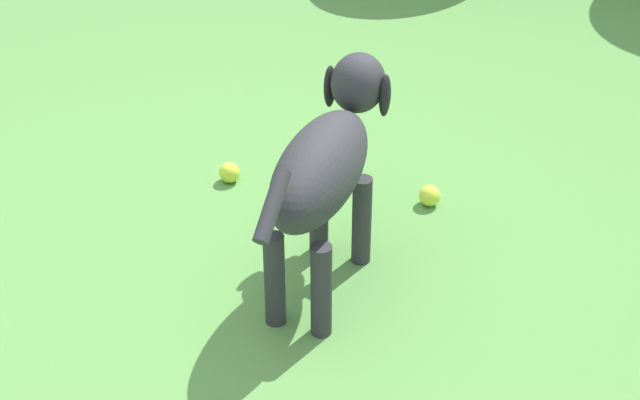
{
  "coord_description": "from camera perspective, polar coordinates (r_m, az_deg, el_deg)",
  "views": [
    {
      "loc": [
        -1.31,
        -1.72,
        1.67
      ],
      "look_at": [
        0.16,
        -0.22,
        0.29
      ],
      "focal_mm": 55.32,
      "sensor_mm": 36.0,
      "label": 1
    }
  ],
  "objects": [
    {
      "name": "ground",
      "position": [
        2.73,
        -5.72,
        -4.6
      ],
      "size": [
        14.0,
        14.0,
        0.0
      ],
      "primitive_type": "plane",
      "color": "#548C42"
    },
    {
      "name": "dog",
      "position": [
        2.51,
        0.38,
        2.15
      ],
      "size": [
        0.77,
        0.43,
        0.56
      ],
      "rotation": [
        0.0,
        0.0,
        0.45
      ],
      "color": "#2D2D33",
      "rests_on": "ground"
    },
    {
      "name": "tennis_ball_1",
      "position": [
        3.13,
        -5.26,
        1.6
      ],
      "size": [
        0.07,
        0.07,
        0.07
      ],
      "primitive_type": "sphere",
      "color": "#C3DA39",
      "rests_on": "ground"
    },
    {
      "name": "tennis_ball_3",
      "position": [
        3.02,
        6.36,
        0.26
      ],
      "size": [
        0.07,
        0.07,
        0.07
      ],
      "primitive_type": "sphere",
      "color": "#C7DF3D",
      "rests_on": "ground"
    }
  ]
}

